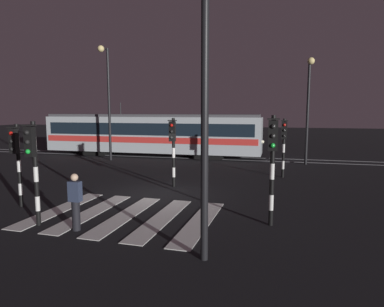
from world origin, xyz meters
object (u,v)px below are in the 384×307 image
traffic_light_median_centre (173,142)px  pedestrian_waiting_at_kerb (75,201)px  traffic_light_corner_near_right (273,154)px  traffic_light_corner_near_left (16,153)px  street_lamp_trackside_right (309,98)px  traffic_light_kerb_mid_left (33,158)px  street_lamp_trackside_left (107,91)px  traffic_light_corner_far_right (284,139)px  street_lamp_near_kerb (203,60)px  tram (151,134)px

traffic_light_median_centre → pedestrian_waiting_at_kerb: 6.38m
traffic_light_corner_near_right → pedestrian_waiting_at_kerb: traffic_light_corner_near_right is taller
traffic_light_corner_near_left → street_lamp_trackside_right: size_ratio=0.45×
traffic_light_kerb_mid_left → traffic_light_median_centre: bearing=68.2°
traffic_light_corner_near_left → street_lamp_trackside_left: street_lamp_trackside_left is taller
traffic_light_corner_far_right → traffic_light_median_centre: size_ratio=0.98×
street_lamp_near_kerb → pedestrian_waiting_at_kerb: size_ratio=4.27×
traffic_light_corner_near_left → tram: bearing=91.8°
street_lamp_trackside_right → street_lamp_near_kerb: bearing=-102.3°
tram → traffic_light_kerb_mid_left: bearing=-81.3°
pedestrian_waiting_at_kerb → traffic_light_kerb_mid_left: bearing=179.5°
traffic_light_kerb_mid_left → traffic_light_median_centre: 6.63m
traffic_light_kerb_mid_left → street_lamp_trackside_right: street_lamp_trackside_right is taller
street_lamp_trackside_right → traffic_light_median_centre: bearing=-127.8°
traffic_light_corner_near_right → tram: bearing=123.3°
traffic_light_corner_far_right → tram: size_ratio=0.18×
traffic_light_corner_far_right → street_lamp_near_kerb: street_lamp_near_kerb is taller
traffic_light_median_centre → tram: 11.22m
traffic_light_corner_near_left → tram: tram is taller
street_lamp_trackside_left → street_lamp_trackside_right: 13.50m
traffic_light_corner_near_right → traffic_light_corner_near_left: size_ratio=1.11×
traffic_light_corner_near_right → traffic_light_corner_far_right: bearing=86.9°
traffic_light_corner_near_left → street_lamp_near_kerb: 8.48m
traffic_light_corner_far_right → traffic_light_corner_near_left: traffic_light_corner_far_right is taller
traffic_light_corner_near_right → traffic_light_corner_far_right: (0.44, 7.95, -0.19)m
street_lamp_near_kerb → tram: size_ratio=0.43×
traffic_light_corner_near_right → street_lamp_near_kerb: (-1.48, -3.05, 2.38)m
street_lamp_near_kerb → traffic_light_median_centre: bearing=112.2°
traffic_light_median_centre → street_lamp_trackside_right: 10.75m
street_lamp_near_kerb → tram: 19.44m
traffic_light_corner_near_right → traffic_light_corner_far_right: size_ratio=1.09×
traffic_light_corner_near_right → pedestrian_waiting_at_kerb: (-5.59, -1.79, -1.37)m
traffic_light_corner_near_left → tram: size_ratio=0.18×
traffic_light_corner_near_left → street_lamp_near_kerb: size_ratio=0.42×
traffic_light_corner_far_right → pedestrian_waiting_at_kerb: traffic_light_corner_far_right is taller
street_lamp_trackside_left → street_lamp_trackside_right: bearing=5.7°
street_lamp_near_kerb → pedestrian_waiting_at_kerb: 5.70m
street_lamp_trackside_right → pedestrian_waiting_at_kerb: size_ratio=3.95×
traffic_light_corner_near_right → traffic_light_corner_near_left: traffic_light_corner_near_right is taller
tram → pedestrian_waiting_at_kerb: bearing=-76.5°
traffic_light_corner_near_right → traffic_light_median_centre: traffic_light_corner_near_right is taller
traffic_light_corner_near_left → traffic_light_kerb_mid_left: bearing=-38.5°
traffic_light_corner_far_right → traffic_light_corner_near_left: bearing=-139.4°
traffic_light_corner_near_right → street_lamp_near_kerb: 4.14m
traffic_light_median_centre → pedestrian_waiting_at_kerb: bearing=-99.9°
traffic_light_kerb_mid_left → traffic_light_corner_near_left: bearing=141.5°
tram → traffic_light_median_centre: bearing=-63.8°
traffic_light_corner_near_right → traffic_light_kerb_mid_left: (-6.98, -1.77, -0.12)m
tram → pedestrian_waiting_at_kerb: tram is taller
street_lamp_trackside_right → street_lamp_near_kerb: (-3.42, -15.74, 0.30)m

